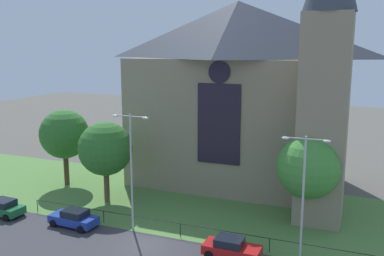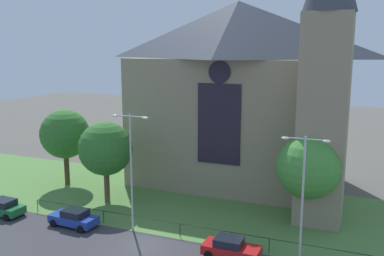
{
  "view_description": "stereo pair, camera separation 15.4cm",
  "coord_description": "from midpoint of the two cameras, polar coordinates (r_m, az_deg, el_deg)",
  "views": [
    {
      "loc": [
        15.19,
        -27.67,
        15.28
      ],
      "look_at": [
        0.79,
        8.0,
        7.96
      ],
      "focal_mm": 40.4,
      "sensor_mm": 36.0,
      "label": 1
    },
    {
      "loc": [
        15.34,
        -27.61,
        15.28
      ],
      "look_at": [
        0.79,
        8.0,
        7.96
      ],
      "focal_mm": 40.4,
      "sensor_mm": 36.0,
      "label": 2
    }
  ],
  "objects": [
    {
      "name": "tree_left_near",
      "position": [
        43.03,
        -11.48,
        -2.71
      ],
      "size": [
        5.31,
        5.31,
        8.08
      ],
      "color": "brown",
      "rests_on": "ground"
    },
    {
      "name": "tree_right_near",
      "position": [
        37.82,
        15.0,
        -5.07
      ],
      "size": [
        5.39,
        5.39,
        7.92
      ],
      "color": "#423021",
      "rests_on": "ground"
    },
    {
      "name": "streetlamp_near",
      "position": [
        36.01,
        -8.17,
        -4.04
      ],
      "size": [
        3.37,
        0.26,
        9.89
      ],
      "color": "#B2B2B7",
      "rests_on": "ground"
    },
    {
      "name": "grass_verge",
      "position": [
        41.67,
        -1.14,
        -10.73
      ],
      "size": [
        120.0,
        20.0,
        0.01
      ],
      "primitive_type": "cube",
      "color": "#517F3D",
      "rests_on": "ground"
    },
    {
      "name": "ground",
      "position": [
        43.39,
        -0.08,
        -9.84
      ],
      "size": [
        160.0,
        160.0,
        0.0
      ],
      "primitive_type": "plane",
      "color": "#56544C"
    },
    {
      "name": "parked_car_blue",
      "position": [
        39.21,
        -15.43,
        -11.39
      ],
      "size": [
        4.28,
        2.2,
        1.51
      ],
      "rotation": [
        0.0,
        0.0,
        3.09
      ],
      "color": "#1E3899",
      "rests_on": "ground"
    },
    {
      "name": "church_building",
      "position": [
        47.13,
        6.49,
        4.61
      ],
      "size": [
        23.2,
        16.2,
        26.0
      ],
      "color": "gray",
      "rests_on": "ground"
    },
    {
      "name": "iron_railing",
      "position": [
        35.91,
        -1.69,
        -12.71
      ],
      "size": [
        29.32,
        0.07,
        1.13
      ],
      "color": "black",
      "rests_on": "ground"
    },
    {
      "name": "parked_car_red",
      "position": [
        32.9,
        5.07,
        -15.49
      ],
      "size": [
        4.22,
        2.06,
        1.51
      ],
      "rotation": [
        0.0,
        0.0,
        -0.01
      ],
      "color": "#B21919",
      "rests_on": "ground"
    },
    {
      "name": "streetlamp_far",
      "position": [
        31.73,
        14.39,
        -7.08
      ],
      "size": [
        3.37,
        0.26,
        9.15
      ],
      "color": "#B2B2B7",
      "rests_on": "ground"
    },
    {
      "name": "tree_left_far",
      "position": [
        49.48,
        -16.57,
        -0.79
      ],
      "size": [
        5.41,
        5.41,
        8.47
      ],
      "color": "#4C3823",
      "rests_on": "ground"
    },
    {
      "name": "parked_car_green",
      "position": [
        43.79,
        -23.87,
        -9.57
      ],
      "size": [
        4.27,
        2.16,
        1.51
      ],
      "rotation": [
        0.0,
        0.0,
        3.1
      ],
      "color": "#196033",
      "rests_on": "ground"
    }
  ]
}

